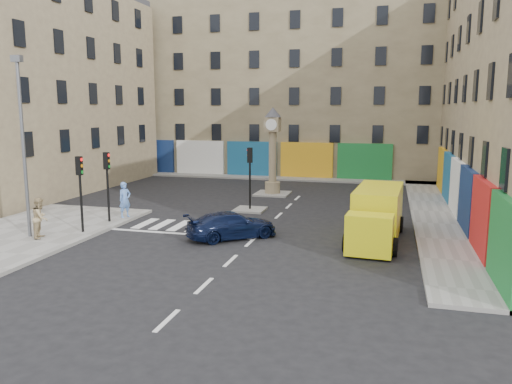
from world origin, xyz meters
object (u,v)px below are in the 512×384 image
at_px(traffic_light_left_near, 80,182).
at_px(navy_sedan, 232,225).
at_px(pedestrian_blue, 125,200).
at_px(lamp_post, 23,138).
at_px(traffic_light_island, 250,168).
at_px(clock_pillar, 273,145).
at_px(yellow_van, 377,215).
at_px(traffic_light_left_far, 107,176).
at_px(pedestrian_tan, 40,218).

bearing_deg(traffic_light_left_near, navy_sedan, 10.01).
relative_size(navy_sedan, pedestrian_blue, 2.21).
xyz_separation_m(traffic_light_left_near, lamp_post, (-1.90, -1.40, 2.17)).
xyz_separation_m(traffic_light_island, navy_sedan, (0.94, -6.52, -1.96)).
bearing_deg(lamp_post, traffic_light_left_near, 36.38).
height_order(lamp_post, clock_pillar, lamp_post).
distance_m(clock_pillar, navy_sedan, 12.89).
bearing_deg(lamp_post, navy_sedan, 16.33).
height_order(traffic_light_island, lamp_post, lamp_post).
bearing_deg(traffic_light_island, clock_pillar, 90.00).
bearing_deg(traffic_light_left_near, yellow_van, 11.30).
bearing_deg(traffic_light_left_near, pedestrian_blue, 85.20).
bearing_deg(lamp_post, clock_pillar, 61.65).
distance_m(yellow_van, pedestrian_blue, 13.61).
bearing_deg(clock_pillar, yellow_van, -55.47).
height_order(traffic_light_left_far, navy_sedan, traffic_light_left_far).
distance_m(traffic_light_left_far, lamp_post, 4.77).
bearing_deg(traffic_light_island, traffic_light_left_near, -128.93).
xyz_separation_m(traffic_light_island, pedestrian_tan, (-7.48, -9.30, -1.49)).
relative_size(traffic_light_left_near, traffic_light_left_far, 1.00).
height_order(clock_pillar, yellow_van, clock_pillar).
relative_size(lamp_post, clock_pillar, 1.36).
height_order(clock_pillar, pedestrian_blue, clock_pillar).
distance_m(traffic_light_left_far, navy_sedan, 7.59).
xyz_separation_m(traffic_light_island, lamp_post, (-8.20, -9.20, 2.20)).
height_order(traffic_light_left_far, yellow_van, traffic_light_left_far).
height_order(navy_sedan, pedestrian_tan, pedestrian_tan).
height_order(traffic_light_left_near, pedestrian_blue, traffic_light_left_near).
bearing_deg(pedestrian_tan, lamp_post, 61.99).
height_order(lamp_post, navy_sedan, lamp_post).
xyz_separation_m(traffic_light_left_far, lamp_post, (-1.90, -3.80, 2.17)).
xyz_separation_m(clock_pillar, pedestrian_tan, (-7.48, -15.29, -2.45)).
height_order(clock_pillar, pedestrian_tan, clock_pillar).
height_order(lamp_post, pedestrian_blue, lamp_post).
xyz_separation_m(clock_pillar, navy_sedan, (0.94, -12.52, -2.92)).
xyz_separation_m(lamp_post, pedestrian_tan, (0.72, -0.10, -3.69)).
relative_size(lamp_post, pedestrian_blue, 4.22).
xyz_separation_m(navy_sedan, pedestrian_blue, (-6.94, 2.30, 0.50)).
bearing_deg(pedestrian_tan, clock_pillar, -46.23).
distance_m(traffic_light_left_far, pedestrian_blue, 1.92).
bearing_deg(yellow_van, pedestrian_tan, -160.11).
bearing_deg(traffic_light_island, pedestrian_tan, -128.81).
relative_size(traffic_light_left_far, yellow_van, 0.55).
bearing_deg(traffic_light_island, pedestrian_blue, -144.86).
xyz_separation_m(yellow_van, pedestrian_tan, (-15.06, -4.27, -0.09)).
bearing_deg(yellow_van, lamp_post, -161.14).
bearing_deg(pedestrian_blue, clock_pillar, -2.29).
height_order(pedestrian_blue, pedestrian_tan, pedestrian_blue).
bearing_deg(pedestrian_blue, traffic_light_left_near, -156.66).
bearing_deg(lamp_post, pedestrian_blue, 66.15).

